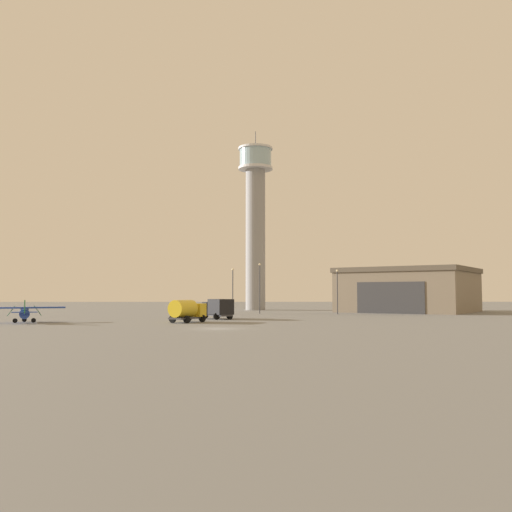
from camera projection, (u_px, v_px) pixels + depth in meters
name	position (u px, v px, depth m)	size (l,w,h in m)	color
ground_plane	(217.00, 329.00, 61.11)	(400.00, 400.00, 0.00)	slate
control_tower	(255.00, 215.00, 132.46)	(8.28, 8.28, 43.19)	gray
hangar	(409.00, 290.00, 117.14)	(34.39, 34.00, 9.22)	#7A6B56
airplane_blue	(25.00, 312.00, 73.40)	(10.14, 8.03, 3.06)	#2847A8
truck_box_black	(218.00, 308.00, 84.12)	(5.12, 6.53, 3.04)	#38383D
truck_fuel_tanker_yellow	(187.00, 310.00, 74.08)	(4.88, 6.01, 3.04)	#38383D
light_post_west	(260.00, 284.00, 107.34)	(0.44, 0.44, 9.79)	#38383D
light_post_east	(337.00, 288.00, 103.50)	(0.44, 0.44, 8.40)	#38383D
light_post_north	(233.00, 287.00, 104.94)	(0.44, 0.44, 8.72)	#38383D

